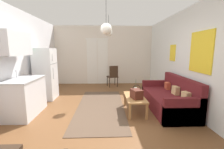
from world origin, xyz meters
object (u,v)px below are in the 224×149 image
object	(u,v)px
couch	(170,99)
refrigerator	(46,74)
handbag	(136,94)
pendant_lamp_near	(106,29)
accent_chair	(113,75)
coffee_table	(135,98)
bamboo_vase	(136,91)
pendant_lamp_far	(109,32)

from	to	relation	value
couch	refrigerator	world-z (taller)	refrigerator
handbag	pendant_lamp_near	world-z (taller)	pendant_lamp_near
refrigerator	accent_chair	distance (m)	2.74
coffee_table	refrigerator	size ratio (longest dim) A/B	0.61
couch	pendant_lamp_near	world-z (taller)	pendant_lamp_near
accent_chair	pendant_lamp_near	bearing A→B (deg)	68.14
bamboo_vase	accent_chair	size ratio (longest dim) A/B	0.46
pendant_lamp_far	coffee_table	bearing A→B (deg)	-63.90
coffee_table	pendant_lamp_near	world-z (taller)	pendant_lamp_near
coffee_table	accent_chair	bearing A→B (deg)	99.21
couch	handbag	bearing A→B (deg)	-164.49
bamboo_vase	pendant_lamp_near	world-z (taller)	pendant_lamp_near
bamboo_vase	couch	bearing A→B (deg)	-0.79
refrigerator	accent_chair	xyz separation A→B (m)	(2.23, 1.55, -0.31)
couch	pendant_lamp_near	size ratio (longest dim) A/B	2.48
bamboo_vase	refrigerator	bearing A→B (deg)	158.81
accent_chair	handbag	bearing A→B (deg)	82.29
handbag	refrigerator	distance (m)	3.01
coffee_table	accent_chair	world-z (taller)	accent_chair
accent_chair	pendant_lamp_far	bearing A→B (deg)	65.27
handbag	pendant_lamp_near	distance (m)	1.68
couch	coffee_table	world-z (taller)	couch
handbag	accent_chair	size ratio (longest dim) A/B	0.38
handbag	pendant_lamp_near	bearing A→B (deg)	-166.48
couch	pendant_lamp_far	bearing A→B (deg)	143.25
coffee_table	pendant_lamp_far	bearing A→B (deg)	116.10
handbag	accent_chair	distance (m)	2.92
pendant_lamp_far	handbag	bearing A→B (deg)	-66.13
coffee_table	bamboo_vase	bearing A→B (deg)	71.87
refrigerator	couch	bearing A→B (deg)	-16.30
couch	accent_chair	distance (m)	2.98
refrigerator	accent_chair	world-z (taller)	refrigerator
refrigerator	pendant_lamp_far	bearing A→B (deg)	3.90
coffee_table	pendant_lamp_far	distance (m)	2.32
coffee_table	handbag	bearing A→B (deg)	-87.53
refrigerator	pendant_lamp_near	bearing A→B (deg)	-37.73
coffee_table	pendant_lamp_far	xyz separation A→B (m)	(-0.64, 1.32, 1.79)
handbag	refrigerator	xyz separation A→B (m)	(-2.68, 1.33, 0.30)
couch	handbag	size ratio (longest dim) A/B	5.44
bamboo_vase	accent_chair	bearing A→B (deg)	100.51
couch	pendant_lamp_near	xyz separation A→B (m)	(-1.69, -0.44, 1.75)
couch	bamboo_vase	xyz separation A→B (m)	(-0.93, 0.01, 0.23)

